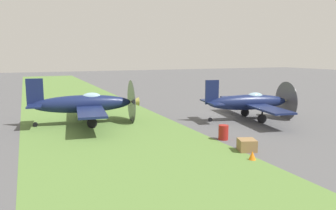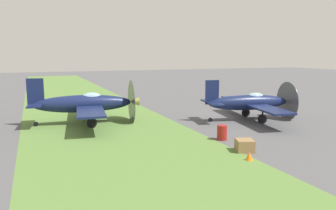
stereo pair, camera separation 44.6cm
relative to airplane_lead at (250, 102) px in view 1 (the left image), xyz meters
The scene contains 7 objects.
ground_plane 2.93m from the airplane_lead, 167.10° to the left, with size 160.00×160.00×0.00m, color #515154.
grass_verge 11.58m from the airplane_lead, 102.57° to the right, with size 120.00×11.00×0.01m, color #567A38.
airplane_lead is the anchor object (origin of this frame).
airplane_wingman 12.72m from the airplane_lead, 106.38° to the right, with size 10.25×8.13×3.63m.
fuel_drum 6.95m from the airplane_lead, 50.15° to the right, with size 0.60×0.60×0.90m, color maroon.
supply_crate 8.86m from the airplane_lead, 38.07° to the right, with size 0.90×0.90×0.64m, color olive.
runway_marker_cone 10.35m from the airplane_lead, 36.44° to the right, with size 0.36×0.36×0.44m, color orange.
Camera 1 is at (23.40, -16.72, 5.15)m, focal length 35.02 mm.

